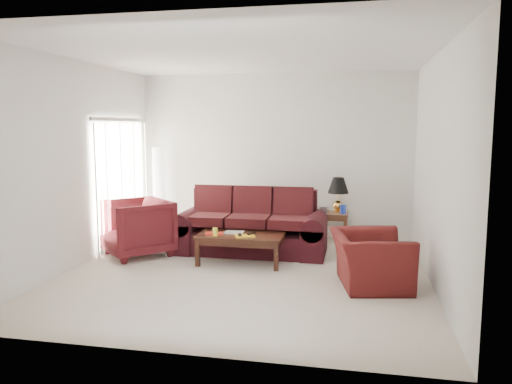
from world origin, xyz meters
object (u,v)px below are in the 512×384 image
floor_lamp (159,191)px  armchair_left (136,228)px  end_table (334,228)px  coffee_table (240,249)px  armchair_right (370,260)px  sofa (250,222)px

floor_lamp → armchair_left: bearing=-82.4°
end_table → coffee_table: size_ratio=0.43×
armchair_left → armchair_right: 3.70m
sofa → end_table: (1.30, 0.92, -0.23)m
sofa → coffee_table: size_ratio=1.91×
armchair_right → coffee_table: bearing=58.6°
sofa → armchair_left: size_ratio=2.47×
end_table → armchair_left: bearing=-154.0°
end_table → armchair_right: bearing=-76.1°
armchair_left → armchair_right: (3.61, -0.82, -0.11)m
floor_lamp → armchair_left: size_ratio=1.69×
sofa → floor_lamp: 2.15m
sofa → end_table: size_ratio=4.48×
end_table → armchair_left: size_ratio=0.55×
floor_lamp → coffee_table: size_ratio=1.31×
armchair_left → coffee_table: 1.75m
sofa → floor_lamp: size_ratio=1.46×
armchair_left → floor_lamp: bearing=140.9°
end_table → armchair_left: (-3.04, -1.48, 0.18)m
floor_lamp → end_table: bearing=0.6°
end_table → floor_lamp: bearing=-179.4°
floor_lamp → coffee_table: bearing=-39.5°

